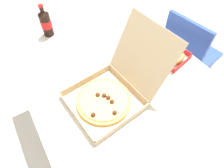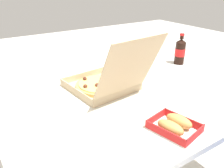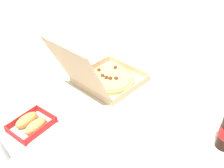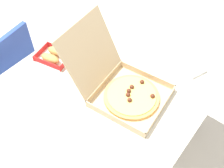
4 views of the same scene
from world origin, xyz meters
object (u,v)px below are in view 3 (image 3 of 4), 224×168
pizza_box_open (105,77)px  bread_side_box (31,124)px  paper_menu (126,133)px  napkin_pile (92,49)px

pizza_box_open → bread_side_box: size_ratio=2.40×
pizza_box_open → paper_menu: bearing=154.0°
pizza_box_open → paper_menu: (-0.36, 0.18, -0.05)m
bread_side_box → napkin_pile: bearing=-57.7°
bread_side_box → paper_menu: (-0.32, -0.31, -0.02)m
pizza_box_open → paper_menu: pizza_box_open is taller
bread_side_box → paper_menu: size_ratio=1.03×
bread_side_box → paper_menu: bearing=-135.8°
paper_menu → napkin_pile: 0.84m
pizza_box_open → napkin_pile: 0.44m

